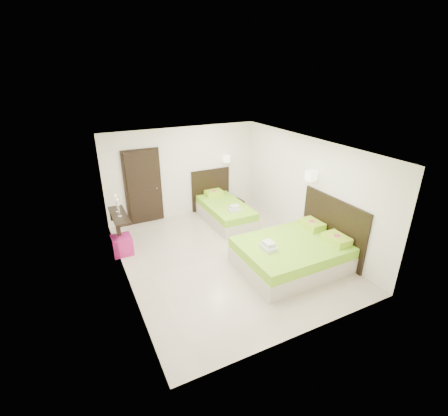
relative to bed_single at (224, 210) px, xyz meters
name	(u,v)px	position (x,y,z in m)	size (l,w,h in m)	color
floor	(226,256)	(-0.85, -1.80, -0.31)	(5.50, 5.50, 0.00)	#C0B29F
bed_single	(224,210)	(0.00, 0.00, 0.00)	(1.24, 2.06, 1.70)	beige
bed_double	(295,252)	(0.34, -2.83, 0.03)	(2.29, 1.95, 1.89)	beige
nightstand	(235,206)	(0.54, 0.34, -0.11)	(0.44, 0.39, 0.39)	black
ottoman	(122,245)	(-3.00, -0.59, -0.08)	(0.45, 0.45, 0.45)	#A31560
door	(143,187)	(-2.05, 0.90, 0.74)	(1.02, 0.15, 2.14)	black
console_shelf	(119,216)	(-2.94, -0.20, 0.51)	(0.35, 1.20, 0.78)	black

